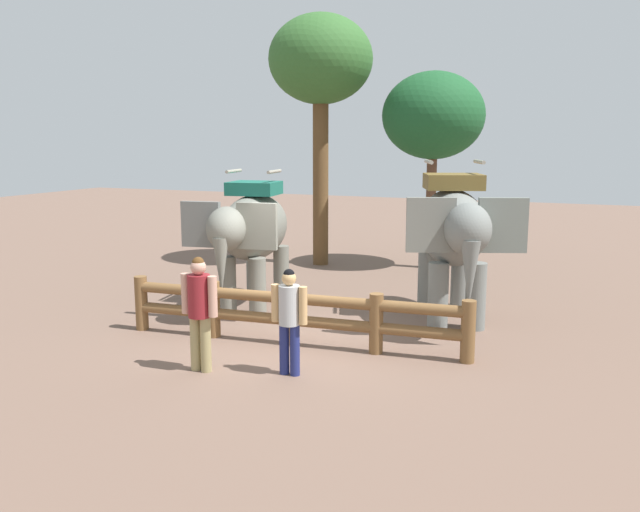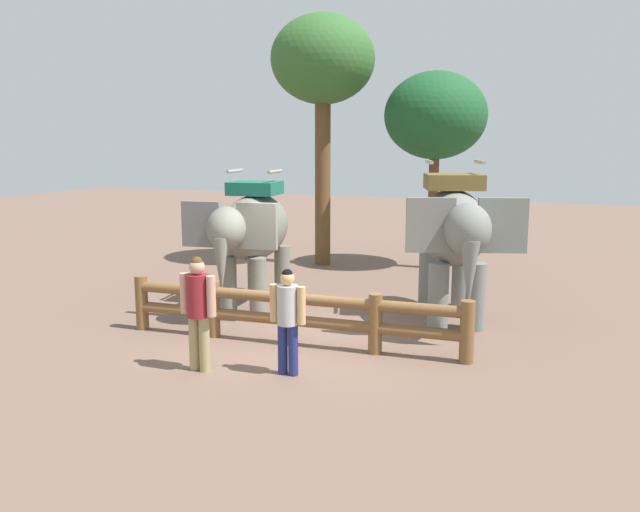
{
  "view_description": "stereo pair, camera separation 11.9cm",
  "coord_description": "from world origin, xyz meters",
  "px_view_note": "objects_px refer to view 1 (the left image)",
  "views": [
    {
      "loc": [
        4.87,
        -10.58,
        3.65
      ],
      "look_at": [
        0.0,
        1.24,
        1.4
      ],
      "focal_mm": 37.52,
      "sensor_mm": 36.0,
      "label": 1
    },
    {
      "loc": [
        4.98,
        -10.53,
        3.65
      ],
      "look_at": [
        0.0,
        1.24,
        1.4
      ],
      "focal_mm": 37.52,
      "sensor_mm": 36.0,
      "label": 2
    }
  ],
  "objects_px": {
    "tourist_man_in_blue": "(199,306)",
    "tree_far_left": "(321,65)",
    "log_fence": "(292,312)",
    "tree_back_center": "(433,117)",
    "tourist_woman_in_black": "(289,314)",
    "elephant_center": "(454,232)",
    "elephant_near_left": "(251,231)"
  },
  "relations": [
    {
      "from": "tourist_man_in_blue",
      "to": "log_fence",
      "type": "bearing_deg",
      "value": 67.07
    },
    {
      "from": "tourist_woman_in_black",
      "to": "tree_back_center",
      "type": "distance_m",
      "value": 10.08
    },
    {
      "from": "tourist_woman_in_black",
      "to": "tree_far_left",
      "type": "height_order",
      "value": "tree_far_left"
    },
    {
      "from": "log_fence",
      "to": "tourist_man_in_blue",
      "type": "xyz_separation_m",
      "value": [
        -0.76,
        -1.8,
        0.46
      ]
    },
    {
      "from": "tree_far_left",
      "to": "tourist_woman_in_black",
      "type": "bearing_deg",
      "value": -70.63
    },
    {
      "from": "elephant_center",
      "to": "tourist_woman_in_black",
      "type": "height_order",
      "value": "elephant_center"
    },
    {
      "from": "elephant_center",
      "to": "tourist_man_in_blue",
      "type": "height_order",
      "value": "elephant_center"
    },
    {
      "from": "log_fence",
      "to": "elephant_near_left",
      "type": "xyz_separation_m",
      "value": [
        -1.94,
        2.14,
        1.08
      ]
    },
    {
      "from": "elephant_center",
      "to": "tourist_man_in_blue",
      "type": "relative_size",
      "value": 2.09
    },
    {
      "from": "tree_far_left",
      "to": "tree_back_center",
      "type": "relative_size",
      "value": 1.29
    },
    {
      "from": "elephant_near_left",
      "to": "tree_far_left",
      "type": "xyz_separation_m",
      "value": [
        -0.55,
        5.28,
        4.02
      ]
    },
    {
      "from": "log_fence",
      "to": "tree_far_left",
      "type": "bearing_deg",
      "value": 108.54
    },
    {
      "from": "elephant_near_left",
      "to": "elephant_center",
      "type": "height_order",
      "value": "elephant_center"
    },
    {
      "from": "log_fence",
      "to": "tourist_woman_in_black",
      "type": "height_order",
      "value": "tourist_woman_in_black"
    },
    {
      "from": "tourist_woman_in_black",
      "to": "tree_back_center",
      "type": "relative_size",
      "value": 0.31
    },
    {
      "from": "tree_far_left",
      "to": "tree_back_center",
      "type": "xyz_separation_m",
      "value": [
        3.09,
        0.68,
        -1.45
      ]
    },
    {
      "from": "tree_far_left",
      "to": "tourist_man_in_blue",
      "type": "bearing_deg",
      "value": -79.37
    },
    {
      "from": "elephant_near_left",
      "to": "tree_far_left",
      "type": "relative_size",
      "value": 0.5
    },
    {
      "from": "elephant_center",
      "to": "tourist_man_in_blue",
      "type": "bearing_deg",
      "value": -124.16
    },
    {
      "from": "tourist_man_in_blue",
      "to": "tree_back_center",
      "type": "relative_size",
      "value": 0.34
    },
    {
      "from": "elephant_near_left",
      "to": "tourist_woman_in_black",
      "type": "height_order",
      "value": "elephant_near_left"
    },
    {
      "from": "elephant_center",
      "to": "tree_back_center",
      "type": "distance_m",
      "value": 6.15
    },
    {
      "from": "tourist_woman_in_black",
      "to": "tree_far_left",
      "type": "xyz_separation_m",
      "value": [
        -3.11,
        8.85,
        4.72
      ]
    },
    {
      "from": "tourist_woman_in_black",
      "to": "tree_far_left",
      "type": "relative_size",
      "value": 0.24
    },
    {
      "from": "elephant_center",
      "to": "tree_far_left",
      "type": "height_order",
      "value": "tree_far_left"
    },
    {
      "from": "elephant_near_left",
      "to": "tree_back_center",
      "type": "relative_size",
      "value": 0.65
    },
    {
      "from": "tree_far_left",
      "to": "elephant_center",
      "type": "bearing_deg",
      "value": -44.42
    },
    {
      "from": "log_fence",
      "to": "tree_back_center",
      "type": "bearing_deg",
      "value": 85.81
    },
    {
      "from": "tourist_man_in_blue",
      "to": "tree_far_left",
      "type": "height_order",
      "value": "tree_far_left"
    },
    {
      "from": "tourist_woman_in_black",
      "to": "log_fence",
      "type": "bearing_deg",
      "value": 113.54
    },
    {
      "from": "elephant_center",
      "to": "tourist_woman_in_black",
      "type": "xyz_separation_m",
      "value": [
        -1.69,
        -4.15,
        -0.84
      ]
    },
    {
      "from": "log_fence",
      "to": "tree_back_center",
      "type": "relative_size",
      "value": 1.17
    }
  ]
}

